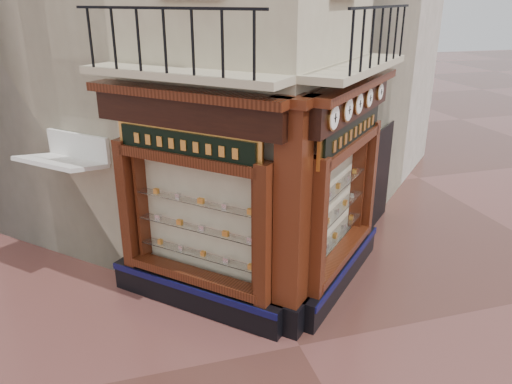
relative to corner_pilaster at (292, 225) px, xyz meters
name	(u,v)px	position (x,y,z in m)	size (l,w,h in m)	color
ground	(299,346)	(0.00, -0.50, -1.95)	(80.00, 80.00, 0.00)	#4E2B24
shopfront_left	(192,207)	(-1.41, 1.07, 0.03)	(2.86, 2.86, 3.98)	black
shopfront_right	(344,190)	(1.41, 1.07, 0.03)	(2.86, 2.86, 3.98)	black
corner_pilaster	(292,225)	(0.00, 0.00, 0.00)	(0.85, 0.85, 3.98)	black
balcony	(274,70)	(0.00, 0.99, 2.27)	(5.94, 2.97, 1.03)	beige
clock_a	(333,118)	(0.61, 0.01, 1.67)	(0.33, 0.33, 0.41)	#AD7B39
clock_b	(348,110)	(1.07, 0.46, 1.67)	(0.32, 0.32, 0.41)	#AD7B39
clock_c	(358,104)	(1.46, 0.86, 1.67)	(0.31, 0.31, 0.38)	#AD7B39
clock_d	(369,98)	(1.88, 1.28, 1.67)	(0.29, 0.29, 0.36)	#AD7B39
clock_e	(380,92)	(2.38, 1.78, 1.67)	(0.27, 0.27, 0.34)	#AD7B39
awning	(78,275)	(-3.55, 2.84, -1.95)	(1.56, 0.93, 0.08)	white
signboard_left	(186,144)	(-1.46, 1.01, 1.15)	(2.01, 2.01, 0.54)	#EDA645
signboard_right	(352,131)	(1.46, 1.01, 1.15)	(2.19, 2.19, 0.59)	#EDA645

